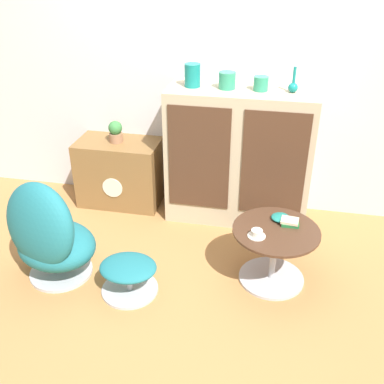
# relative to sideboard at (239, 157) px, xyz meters

# --- Properties ---
(ground_plane) EXTENTS (12.00, 12.00, 0.00)m
(ground_plane) POSITION_rel_sideboard_xyz_m (-0.29, -1.10, -0.58)
(ground_plane) COLOR #A87542
(wall_back) EXTENTS (6.40, 0.06, 2.60)m
(wall_back) POSITION_rel_sideboard_xyz_m (-0.29, 0.27, 0.72)
(wall_back) COLOR silver
(wall_back) RESTS_ON ground_plane
(sideboard) EXTENTS (1.19, 0.48, 1.15)m
(sideboard) POSITION_rel_sideboard_xyz_m (0.00, 0.00, 0.00)
(sideboard) COLOR tan
(sideboard) RESTS_ON ground_plane
(tv_console) EXTENTS (0.74, 0.43, 0.61)m
(tv_console) POSITION_rel_sideboard_xyz_m (-1.08, 0.03, -0.27)
(tv_console) COLOR brown
(tv_console) RESTS_ON ground_plane
(egg_chair) EXTENTS (0.74, 0.71, 0.81)m
(egg_chair) POSITION_rel_sideboard_xyz_m (-1.19, -1.13, -0.21)
(egg_chair) COLOR #B7B7BC
(egg_chair) RESTS_ON ground_plane
(ottoman) EXTENTS (0.40, 0.40, 0.25)m
(ottoman) POSITION_rel_sideboard_xyz_m (-0.61, -1.16, -0.41)
(ottoman) COLOR #B7B7BC
(ottoman) RESTS_ON ground_plane
(coffee_table) EXTENTS (0.60, 0.60, 0.43)m
(coffee_table) POSITION_rel_sideboard_xyz_m (0.36, -0.83, -0.32)
(coffee_table) COLOR #B7B7BC
(coffee_table) RESTS_ON ground_plane
(vase_leftmost) EXTENTS (0.13, 0.13, 0.18)m
(vase_leftmost) POSITION_rel_sideboard_xyz_m (-0.40, 0.00, 0.66)
(vase_leftmost) COLOR #147A75
(vase_leftmost) RESTS_ON sideboard
(vase_inner_left) EXTENTS (0.13, 0.13, 0.13)m
(vase_inner_left) POSITION_rel_sideboard_xyz_m (-0.12, 0.00, 0.64)
(vase_inner_left) COLOR #2D8E6B
(vase_inner_left) RESTS_ON sideboard
(vase_inner_right) EXTENTS (0.11, 0.11, 0.11)m
(vase_inner_right) POSITION_rel_sideboard_xyz_m (0.14, 0.00, 0.63)
(vase_inner_right) COLOR #2D8E6B
(vase_inner_right) RESTS_ON sideboard
(vase_rightmost) EXTENTS (0.07, 0.07, 0.20)m
(vase_rightmost) POSITION_rel_sideboard_xyz_m (0.38, 0.00, 0.62)
(vase_rightmost) COLOR #147A75
(vase_rightmost) RESTS_ON sideboard
(potted_plant) EXTENTS (0.12, 0.12, 0.19)m
(potted_plant) POSITION_rel_sideboard_xyz_m (-1.09, 0.03, 0.13)
(potted_plant) COLOR #996B4C
(potted_plant) RESTS_ON tv_console
(teacup) EXTENTS (0.12, 0.12, 0.05)m
(teacup) POSITION_rel_sideboard_xyz_m (0.23, -0.94, -0.12)
(teacup) COLOR silver
(teacup) RESTS_ON coffee_table
(book_stack) EXTENTS (0.13, 0.11, 0.04)m
(book_stack) POSITION_rel_sideboard_xyz_m (0.45, -0.75, -0.12)
(book_stack) COLOR #237038
(book_stack) RESTS_ON coffee_table
(bowl) EXTENTS (0.13, 0.13, 0.04)m
(bowl) POSITION_rel_sideboard_xyz_m (0.38, -0.70, -0.12)
(bowl) COLOR #1E7A70
(bowl) RESTS_ON coffee_table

